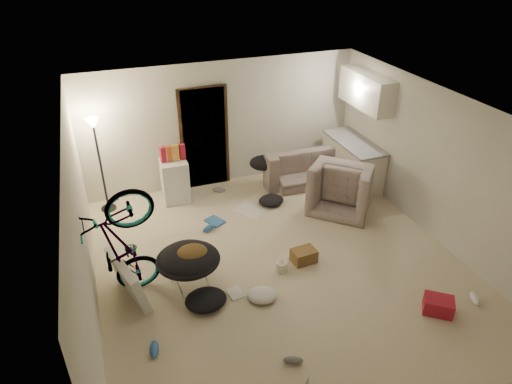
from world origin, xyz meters
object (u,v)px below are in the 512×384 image
object	(u,v)px
sofa	(306,167)
drink_case_b	(438,305)
drink_case_a	(304,256)
floor_lamp	(97,146)
armchair	(344,188)
kitchen_counter	(352,163)
tv_box	(128,279)
bicycle	(126,270)
mini_fridge	(175,181)
juicer	(282,266)
saucer_chair	(189,264)

from	to	relation	value
sofa	drink_case_b	size ratio (longest dim) A/B	4.87
drink_case_b	drink_case_a	bearing A→B (deg)	165.37
floor_lamp	sofa	xyz separation A→B (m)	(4.01, -0.20, -1.03)
armchair	kitchen_counter	bearing A→B (deg)	-85.88
floor_lamp	kitchen_counter	size ratio (longest dim) A/B	1.21
armchair	tv_box	world-z (taller)	armchair
tv_box	drink_case_a	world-z (taller)	tv_box
bicycle	tv_box	distance (m)	0.16
sofa	mini_fridge	distance (m)	2.73
armchair	juicer	size ratio (longest dim) A/B	4.35
drink_case_b	tv_box	bearing A→B (deg)	-166.25
mini_fridge	saucer_chair	bearing A→B (deg)	-95.76
floor_lamp	armchair	bearing A→B (deg)	-17.96
mini_fridge	tv_box	distance (m)	2.74
armchair	bicycle	size ratio (longest dim) A/B	0.59
floor_lamp	tv_box	xyz separation A→B (m)	(0.10, -2.57, -0.99)
floor_lamp	sofa	size ratio (longest dim) A/B	0.95
kitchen_counter	tv_box	world-z (taller)	kitchen_counter
mini_fridge	juicer	distance (m)	2.93
juicer	armchair	bearing A→B (deg)	37.25
kitchen_counter	mini_fridge	bearing A→B (deg)	171.20
drink_case_a	kitchen_counter	bearing A→B (deg)	40.77
drink_case_b	juicer	distance (m)	2.28
kitchen_counter	tv_box	size ratio (longest dim) A/B	1.54
drink_case_a	bicycle	bearing A→B (deg)	172.74
bicycle	tv_box	world-z (taller)	bicycle
floor_lamp	mini_fridge	distance (m)	1.56
floor_lamp	drink_case_b	size ratio (longest dim) A/B	4.63
mini_fridge	saucer_chair	xyz separation A→B (m)	(-0.31, -2.52, -0.03)
tv_box	juicer	size ratio (longest dim) A/B	3.87
sofa	tv_box	size ratio (longest dim) A/B	1.95
armchair	juicer	bearing A→B (deg)	80.47
kitchen_counter	drink_case_b	bearing A→B (deg)	-101.96
tv_box	drink_case_b	distance (m)	4.33
floor_lamp	bicycle	xyz separation A→B (m)	(0.10, -2.55, -0.82)
armchair	juicer	distance (m)	2.38
bicycle	tv_box	size ratio (longest dim) A/B	1.89
sofa	drink_case_a	bearing A→B (deg)	66.05
sofa	armchair	xyz separation A→B (m)	(0.23, -1.17, 0.08)
sofa	bicycle	xyz separation A→B (m)	(-3.91, -2.35, 0.21)
sofa	saucer_chair	world-z (taller)	saucer_chair
tv_box	drink_case_a	xyz separation A→B (m)	(2.69, -0.12, -0.21)
tv_box	kitchen_counter	bearing A→B (deg)	5.89
kitchen_counter	drink_case_a	world-z (taller)	kitchen_counter
floor_lamp	juicer	xyz separation A→B (m)	(2.36, -2.81, -1.20)
armchair	tv_box	xyz separation A→B (m)	(-4.14, -1.19, -0.03)
floor_lamp	tv_box	bearing A→B (deg)	-87.77
bicycle	drink_case_a	bearing A→B (deg)	-95.89
armchair	tv_box	bearing A→B (deg)	59.31
floor_lamp	juicer	distance (m)	3.86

